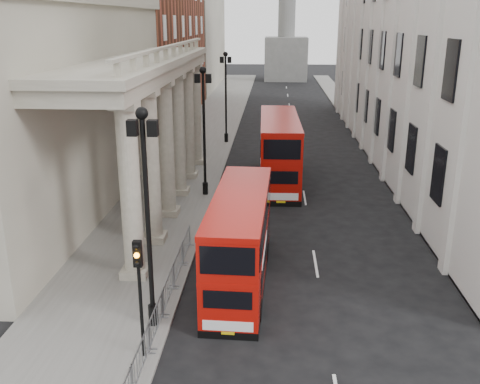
{
  "coord_description": "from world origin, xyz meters",
  "views": [
    {
      "loc": [
        3.82,
        -13.66,
        11.24
      ],
      "look_at": [
        2.29,
        10.8,
        3.29
      ],
      "focal_mm": 40.0,
      "sensor_mm": 36.0,
      "label": 1
    }
  ],
  "objects_px": {
    "traffic_light": "(139,278)",
    "pedestrian_c": "(165,176)",
    "pedestrian_a": "(131,222)",
    "pedestrian_b": "(149,182)",
    "bus_near": "(240,237)",
    "lamp_post_north": "(226,91)",
    "bus_far": "(279,149)",
    "lamp_post_mid": "(204,123)",
    "lamp_post_south": "(147,206)"
  },
  "relations": [
    {
      "from": "traffic_light",
      "to": "pedestrian_c",
      "type": "bearing_deg",
      "value": 99.02
    },
    {
      "from": "traffic_light",
      "to": "pedestrian_a",
      "type": "xyz_separation_m",
      "value": [
        -3.12,
        10.5,
        -2.15
      ]
    },
    {
      "from": "pedestrian_a",
      "to": "pedestrian_b",
      "type": "relative_size",
      "value": 0.96
    },
    {
      "from": "bus_near",
      "to": "pedestrian_c",
      "type": "bearing_deg",
      "value": 116.09
    },
    {
      "from": "lamp_post_north",
      "to": "bus_far",
      "type": "bearing_deg",
      "value": -68.64
    },
    {
      "from": "traffic_light",
      "to": "bus_near",
      "type": "bearing_deg",
      "value": 63.57
    },
    {
      "from": "lamp_post_mid",
      "to": "traffic_light",
      "type": "height_order",
      "value": "lamp_post_mid"
    },
    {
      "from": "lamp_post_mid",
      "to": "pedestrian_a",
      "type": "relative_size",
      "value": 4.97
    },
    {
      "from": "lamp_post_north",
      "to": "traffic_light",
      "type": "relative_size",
      "value": 1.93
    },
    {
      "from": "lamp_post_mid",
      "to": "pedestrian_c",
      "type": "relative_size",
      "value": 5.22
    },
    {
      "from": "lamp_post_mid",
      "to": "pedestrian_b",
      "type": "height_order",
      "value": "lamp_post_mid"
    },
    {
      "from": "bus_near",
      "to": "pedestrian_a",
      "type": "distance_m",
      "value": 7.67
    },
    {
      "from": "bus_near",
      "to": "pedestrian_c",
      "type": "relative_size",
      "value": 5.94
    },
    {
      "from": "traffic_light",
      "to": "pedestrian_a",
      "type": "bearing_deg",
      "value": 106.52
    },
    {
      "from": "lamp_post_north",
      "to": "pedestrian_b",
      "type": "distance_m",
      "value": 17.23
    },
    {
      "from": "lamp_post_north",
      "to": "pedestrian_a",
      "type": "distance_m",
      "value": 24.03
    },
    {
      "from": "pedestrian_a",
      "to": "lamp_post_north",
      "type": "bearing_deg",
      "value": 56.56
    },
    {
      "from": "bus_near",
      "to": "lamp_post_north",
      "type": "bearing_deg",
      "value": 98.16
    },
    {
      "from": "lamp_post_north",
      "to": "traffic_light",
      "type": "bearing_deg",
      "value": -89.83
    },
    {
      "from": "bus_near",
      "to": "bus_far",
      "type": "distance_m",
      "value": 15.66
    },
    {
      "from": "lamp_post_mid",
      "to": "bus_far",
      "type": "bearing_deg",
      "value": 35.71
    },
    {
      "from": "traffic_light",
      "to": "bus_far",
      "type": "bearing_deg",
      "value": 77.47
    },
    {
      "from": "bus_near",
      "to": "traffic_light",
      "type": "bearing_deg",
      "value": -114.52
    },
    {
      "from": "pedestrian_a",
      "to": "pedestrian_c",
      "type": "relative_size",
      "value": 1.05
    },
    {
      "from": "lamp_post_north",
      "to": "bus_far",
      "type": "xyz_separation_m",
      "value": [
        4.89,
        -12.49,
        -2.45
      ]
    },
    {
      "from": "traffic_light",
      "to": "pedestrian_b",
      "type": "xyz_separation_m",
      "value": [
        -3.78,
        17.65,
        -2.12
      ]
    },
    {
      "from": "lamp_post_south",
      "to": "pedestrian_b",
      "type": "xyz_separation_m",
      "value": [
        -3.68,
        15.63,
        -3.92
      ]
    },
    {
      "from": "bus_far",
      "to": "pedestrian_a",
      "type": "bearing_deg",
      "value": -126.86
    },
    {
      "from": "traffic_light",
      "to": "bus_far",
      "type": "xyz_separation_m",
      "value": [
        4.79,
        21.53,
        -0.65
      ]
    },
    {
      "from": "pedestrian_a",
      "to": "lamp_post_south",
      "type": "bearing_deg",
      "value": -96.57
    },
    {
      "from": "lamp_post_south",
      "to": "pedestrian_a",
      "type": "xyz_separation_m",
      "value": [
        -3.02,
        8.49,
        -3.95
      ]
    },
    {
      "from": "lamp_post_mid",
      "to": "pedestrian_a",
      "type": "height_order",
      "value": "lamp_post_mid"
    },
    {
      "from": "pedestrian_b",
      "to": "lamp_post_mid",
      "type": "bearing_deg",
      "value": -162.0
    },
    {
      "from": "lamp_post_south",
      "to": "pedestrian_a",
      "type": "bearing_deg",
      "value": 109.57
    },
    {
      "from": "bus_near",
      "to": "pedestrian_c",
      "type": "distance_m",
      "value": 14.85
    },
    {
      "from": "bus_near",
      "to": "lamp_post_south",
      "type": "bearing_deg",
      "value": -125.9
    },
    {
      "from": "lamp_post_mid",
      "to": "lamp_post_north",
      "type": "xyz_separation_m",
      "value": [
        0.0,
        16.0,
        0.0
      ]
    },
    {
      "from": "lamp_post_mid",
      "to": "traffic_light",
      "type": "distance_m",
      "value": 18.11
    },
    {
      "from": "lamp_post_south",
      "to": "pedestrian_b",
      "type": "distance_m",
      "value": 16.53
    },
    {
      "from": "traffic_light",
      "to": "lamp_post_north",
      "type": "bearing_deg",
      "value": 90.17
    },
    {
      "from": "lamp_post_north",
      "to": "bus_near",
      "type": "distance_m",
      "value": 28.35
    },
    {
      "from": "lamp_post_south",
      "to": "lamp_post_mid",
      "type": "height_order",
      "value": "same"
    },
    {
      "from": "lamp_post_south",
      "to": "pedestrian_c",
      "type": "xyz_separation_m",
      "value": [
        -2.99,
        17.46,
        -3.99
      ]
    },
    {
      "from": "bus_near",
      "to": "lamp_post_mid",
      "type": "bearing_deg",
      "value": 106.21
    },
    {
      "from": "lamp_post_north",
      "to": "lamp_post_south",
      "type": "bearing_deg",
      "value": -90.0
    },
    {
      "from": "traffic_light",
      "to": "pedestrian_c",
      "type": "relative_size",
      "value": 2.7
    },
    {
      "from": "lamp_post_north",
      "to": "pedestrian_b",
      "type": "height_order",
      "value": "lamp_post_north"
    },
    {
      "from": "traffic_light",
      "to": "pedestrian_b",
      "type": "bearing_deg",
      "value": 102.1
    },
    {
      "from": "lamp_post_mid",
      "to": "lamp_post_north",
      "type": "height_order",
      "value": "same"
    },
    {
      "from": "lamp_post_mid",
      "to": "lamp_post_north",
      "type": "bearing_deg",
      "value": 90.0
    }
  ]
}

